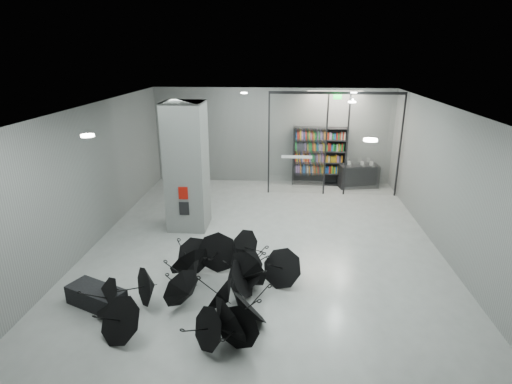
# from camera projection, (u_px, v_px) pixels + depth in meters

# --- Properties ---
(room) EXTENTS (14.00, 14.02, 4.01)m
(room) POSITION_uv_depth(u_px,v_px,m) (263.00, 158.00, 10.24)
(room) COLOR gray
(room) RESTS_ON ground
(column) EXTENTS (1.20, 1.20, 4.00)m
(column) POSITION_uv_depth(u_px,v_px,m) (187.00, 167.00, 12.58)
(column) COLOR slate
(column) RESTS_ON ground
(fire_cabinet) EXTENTS (0.28, 0.04, 0.38)m
(fire_cabinet) POSITION_uv_depth(u_px,v_px,m) (183.00, 193.00, 12.21)
(fire_cabinet) COLOR #A50A07
(fire_cabinet) RESTS_ON column
(info_panel) EXTENTS (0.30, 0.03, 0.42)m
(info_panel) POSITION_uv_depth(u_px,v_px,m) (184.00, 208.00, 12.37)
(info_panel) COLOR black
(info_panel) RESTS_ON column
(exit_sign) EXTENTS (0.30, 0.06, 0.15)m
(exit_sign) POSITION_uv_depth(u_px,v_px,m) (338.00, 97.00, 14.74)
(exit_sign) COLOR #0CE533
(exit_sign) RESTS_ON room
(glass_partition) EXTENTS (5.06, 0.08, 4.00)m
(glass_partition) POSITION_uv_depth(u_px,v_px,m) (334.00, 140.00, 15.47)
(glass_partition) COLOR silver
(glass_partition) RESTS_ON ground
(bench) EXTENTS (1.47, 1.07, 0.44)m
(bench) POSITION_uv_depth(u_px,v_px,m) (97.00, 297.00, 9.03)
(bench) COLOR black
(bench) RESTS_ON ground
(bookshelf) EXTENTS (2.24, 0.56, 2.44)m
(bookshelf) POSITION_uv_depth(u_px,v_px,m) (319.00, 156.00, 16.99)
(bookshelf) COLOR black
(bookshelf) RESTS_ON ground
(shop_counter) EXTENTS (1.69, 0.91, 0.96)m
(shop_counter) POSITION_uv_depth(u_px,v_px,m) (358.00, 176.00, 16.84)
(shop_counter) COLOR black
(shop_counter) RESTS_ON ground
(umbrella_cluster) EXTENTS (5.05, 4.48, 1.27)m
(umbrella_cluster) POSITION_uv_depth(u_px,v_px,m) (216.00, 286.00, 9.27)
(umbrella_cluster) COLOR black
(umbrella_cluster) RESTS_ON ground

